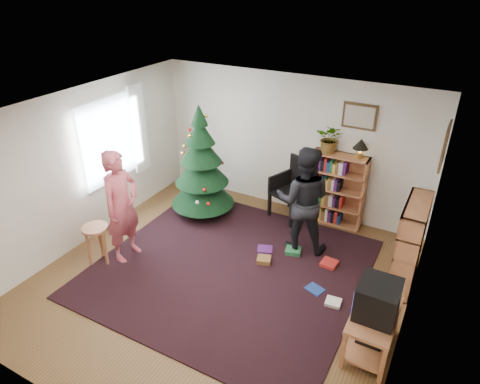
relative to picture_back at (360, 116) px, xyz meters
The scene contains 23 objects.
floor 3.35m from the picture_back, 114.92° to the right, with size 5.00×5.00×0.00m, color brown.
ceiling 2.78m from the picture_back, 114.92° to the right, with size 5.00×5.00×0.00m, color white.
wall_back 1.35m from the picture_back, behind, with size 5.00×0.02×2.50m, color silver.
wall_front 5.15m from the picture_back, 103.02° to the right, with size 5.00×0.02×2.50m, color silver.
wall_left 4.47m from the picture_back, 145.86° to the right, with size 0.02×5.00×2.50m, color silver.
wall_right 2.90m from the picture_back, 61.39° to the right, with size 0.02×5.00×2.50m, color silver.
rug 3.13m from the picture_back, 117.87° to the right, with size 3.80×3.60×0.02m, color black.
window_pane 4.10m from the picture_back, 152.62° to the right, with size 0.04×1.20×1.40m, color silver.
curtain 3.79m from the picture_back, 161.83° to the right, with size 0.06×0.35×1.60m, color white.
picture_back is the anchor object (origin of this frame).
picture_right 1.51m from the picture_back, 28.69° to the right, with size 0.03×0.50×0.60m.
christmas_tree 2.82m from the picture_back, 157.80° to the right, with size 1.14×1.14×2.07m.
bookshelf_back 1.31m from the picture_back, 144.49° to the right, with size 0.95×0.30×1.30m.
bookshelf_right 2.15m from the picture_back, 46.44° to the right, with size 0.30×0.95×1.30m.
tv_stand 3.35m from the picture_back, 68.54° to the right, with size 0.49×0.89×0.55m.
crt_tv 3.15m from the picture_back, 68.59° to the right, with size 0.46×0.49×0.43m.
armchair 1.67m from the picture_back, 166.28° to the right, with size 0.77×0.79×1.09m.
stool 4.48m from the picture_back, 134.90° to the right, with size 0.39×0.39×0.64m.
person_standing 3.95m from the picture_back, 135.72° to the right, with size 0.65×0.43×1.79m, color #BB4B53.
person_by_chair 1.64m from the picture_back, 110.02° to the right, with size 0.85×0.66×1.75m, color black.
potted_plant 0.57m from the picture_back, 160.87° to the right, with size 0.45×0.39×0.50m, color gray.
table_lamp 0.46m from the picture_back, 50.62° to the right, with size 0.25×0.25×0.34m.
floor_clutter 2.57m from the picture_back, 92.39° to the right, with size 1.90×1.03×0.08m.
Camera 1 is at (2.61, -4.19, 4.07)m, focal length 32.00 mm.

